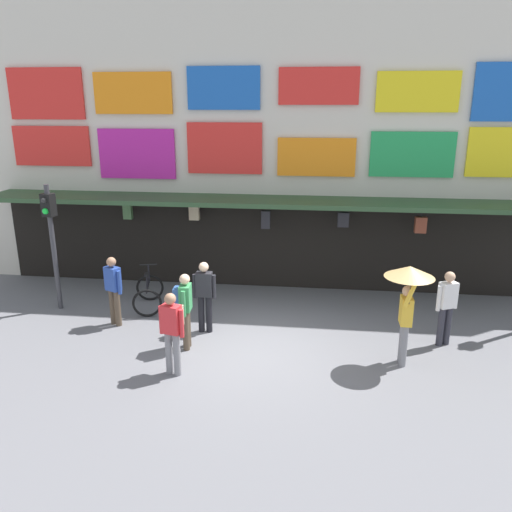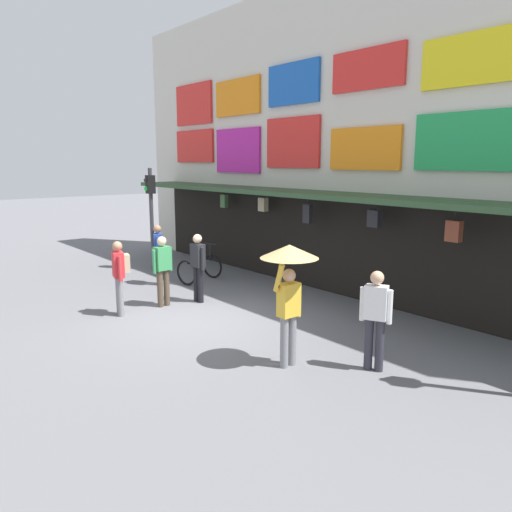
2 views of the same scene
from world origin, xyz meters
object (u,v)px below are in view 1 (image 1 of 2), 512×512
Objects in this scene: pedestrian_in_purple at (113,287)px; pedestrian_in_black at (185,305)px; traffic_light_near at (51,227)px; pedestrian_in_green at (172,327)px; pedestrian_in_yellow at (447,304)px; pedestrian_in_white at (205,293)px; bicycle_parked at (148,294)px; pedestrian_with_umbrella at (408,288)px.

pedestrian_in_purple is 2.18m from pedestrian_in_black.
traffic_light_near is 4.32m from pedestrian_in_black.
pedestrian_in_yellow is at bearing 19.27° from pedestrian_in_green.
traffic_light_near is at bearing 167.41° from pedestrian_in_white.
traffic_light_near reaches higher than pedestrian_in_black.
pedestrian_in_yellow is (7.04, -1.20, 0.55)m from bicycle_parked.
pedestrian_with_umbrella is 6.60m from pedestrian_in_purple.
pedestrian_in_purple is at bearing 170.33° from pedestrian_with_umbrella.
pedestrian_in_green is at bearing -160.73° from pedestrian_in_yellow.
pedestrian_in_black reaches higher than bicycle_parked.
pedestrian_in_white is 2.20m from pedestrian_in_purple.
pedestrian_in_white is 1.94m from pedestrian_in_green.
pedestrian_with_umbrella reaches higher than pedestrian_in_black.
bicycle_parked is (2.27, 0.29, -1.75)m from traffic_light_near.
bicycle_parked is 0.78× the size of pedestrian_in_yellow.
pedestrian_in_green is 1.00× the size of pedestrian_in_purple.
pedestrian_in_black is at bearing -171.39° from pedestrian_in_yellow.
traffic_light_near is 1.90× the size of pedestrian_in_purple.
traffic_light_near is at bearing 156.67° from pedestrian_in_purple.
pedestrian_in_yellow is (9.31, -0.91, -1.19)m from traffic_light_near.
traffic_light_near is at bearing 174.42° from pedestrian_in_yellow.
bicycle_parked is 7.16m from pedestrian_in_yellow.
pedestrian_with_umbrella is 1.24× the size of pedestrian_in_green.
pedestrian_in_purple is at bearing -112.86° from bicycle_parked.
pedestrian_in_green is at bearing -168.13° from pedestrian_with_umbrella.
pedestrian_in_white is at bearing 74.39° from pedestrian_in_black.
pedestrian_in_green is 1.00× the size of pedestrian_in_black.
pedestrian_in_green reaches higher than bicycle_parked.
pedestrian_in_yellow reaches higher than bicycle_parked.
pedestrian_in_white is 1.00× the size of pedestrian_in_green.
bicycle_parked is at bearing 116.48° from pedestrian_in_green.
bicycle_parked is 0.78× the size of pedestrian_in_black.
pedestrian_in_yellow is at bearing -0.14° from pedestrian_in_white.
traffic_light_near is 4.89m from pedestrian_in_green.
pedestrian_with_umbrella is (6.02, -2.18, 1.25)m from bicycle_parked.
bicycle_parked is 0.78× the size of pedestrian_in_purple.
traffic_light_near is 1.90× the size of pedestrian_in_green.
pedestrian_with_umbrella is (8.29, -1.89, -0.50)m from traffic_light_near.
pedestrian_in_black is at bearing -26.15° from pedestrian_in_purple.
pedestrian_with_umbrella reaches higher than pedestrian_in_yellow.
pedestrian_in_yellow is 5.29m from pedestrian_in_white.
pedestrian_with_umbrella is at bearing -136.11° from pedestrian_in_yellow.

